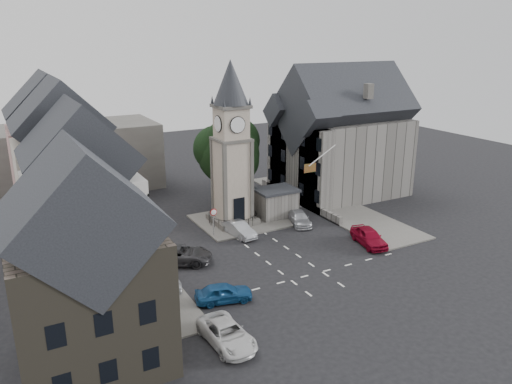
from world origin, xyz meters
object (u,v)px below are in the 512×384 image
car_east_red (369,237)px  clock_tower (232,145)px  car_west_blue (224,293)px  pedestrian (327,199)px  stone_shelter (276,203)px

car_east_red → clock_tower: bearing=139.7°
car_west_blue → car_east_red: (16.00, 3.00, 0.09)m
pedestrian → clock_tower: bearing=-26.2°
clock_tower → car_east_red: 15.71m
stone_shelter → car_west_blue: stone_shelter is taller
car_west_blue → car_east_red: 16.28m
clock_tower → car_west_blue: size_ratio=3.95×
clock_tower → car_west_blue: bearing=-118.2°
clock_tower → pedestrian: bearing=-2.3°
clock_tower → car_west_blue: (-7.50, -13.99, -7.42)m
pedestrian → car_west_blue: bearing=11.6°
stone_shelter → pedestrian: (6.70, 0.02, -0.67)m
clock_tower → stone_shelter: size_ratio=3.78×
car_east_red → pedestrian: 10.94m
car_east_red → pedestrian: bearing=86.1°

